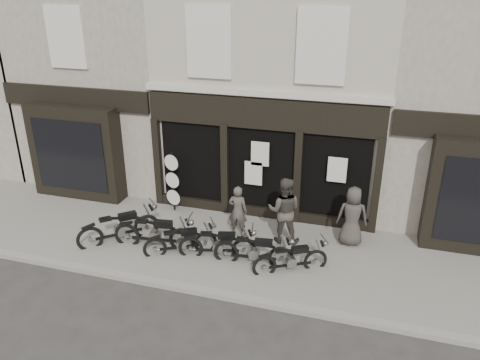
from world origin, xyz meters
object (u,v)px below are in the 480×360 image
(man_right, at_px, (352,216))
(man_left, at_px, (238,211))
(motorcycle_2, at_px, (181,243))
(motorcycle_5, at_px, (291,261))
(motorcycle_0, at_px, (120,230))
(man_centre, at_px, (284,210))
(motorcycle_3, at_px, (218,247))
(advert_sign_post, at_px, (173,185))
(motorcycle_1, at_px, (155,236))
(motorcycle_4, at_px, (255,253))

(man_right, bearing_deg, man_left, 1.90)
(motorcycle_2, relative_size, motorcycle_5, 1.01)
(motorcycle_0, bearing_deg, man_centre, -27.21)
(motorcycle_3, relative_size, advert_sign_post, 0.98)
(motorcycle_3, xyz_separation_m, man_right, (3.37, 1.69, 0.59))
(motorcycle_2, bearing_deg, motorcycle_0, 147.22)
(motorcycle_1, bearing_deg, man_right, 10.57)
(motorcycle_4, relative_size, advert_sign_post, 1.01)
(man_centre, bearing_deg, advert_sign_post, -18.42)
(motorcycle_0, distance_m, motorcycle_3, 2.98)
(motorcycle_4, bearing_deg, advert_sign_post, 139.60)
(man_centre, bearing_deg, motorcycle_4, 64.72)
(man_centre, bearing_deg, motorcycle_1, 15.80)
(motorcycle_0, distance_m, man_left, 3.43)
(motorcycle_5, xyz_separation_m, man_right, (1.35, 1.80, 0.61))
(motorcycle_1, xyz_separation_m, motorcycle_2, (0.83, -0.09, -0.06))
(motorcycle_1, distance_m, motorcycle_4, 2.89)
(motorcycle_0, distance_m, man_right, 6.60)
(motorcycle_2, bearing_deg, advert_sign_post, 88.22)
(motorcycle_5, bearing_deg, man_left, 114.90)
(advert_sign_post, bearing_deg, motorcycle_2, -49.54)
(man_left, distance_m, advert_sign_post, 2.62)
(man_left, distance_m, man_centre, 1.36)
(man_left, relative_size, advert_sign_post, 0.73)
(man_right, bearing_deg, motorcycle_2, 16.38)
(man_centre, bearing_deg, motorcycle_5, 104.31)
(motorcycle_3, bearing_deg, motorcycle_4, -16.68)
(motorcycle_1, distance_m, man_right, 5.53)
(motorcycle_5, bearing_deg, motorcycle_4, 147.97)
(man_left, bearing_deg, man_right, -171.51)
(motorcycle_5, distance_m, advert_sign_post, 4.91)
(motorcycle_3, distance_m, advert_sign_post, 3.21)
(motorcycle_1, distance_m, advert_sign_post, 2.30)
(motorcycle_0, height_order, motorcycle_2, motorcycle_0)
(motorcycle_2, relative_size, motorcycle_4, 0.86)
(motorcycle_5, bearing_deg, motorcycle_1, 149.95)
(advert_sign_post, bearing_deg, man_centre, -1.05)
(motorcycle_4, bearing_deg, motorcycle_5, -9.83)
(man_left, xyz_separation_m, man_centre, (1.35, 0.04, 0.20))
(motorcycle_3, bearing_deg, motorcycle_1, 166.39)
(motorcycle_1, relative_size, motorcycle_2, 1.28)
(man_centre, relative_size, advert_sign_post, 0.92)
(motorcycle_0, xyz_separation_m, man_right, (6.35, 1.71, 0.54))
(motorcycle_3, height_order, man_right, man_right)
(motorcycle_2, xyz_separation_m, motorcycle_3, (1.04, 0.10, 0.02))
(motorcycle_3, bearing_deg, advert_sign_post, 122.34)
(motorcycle_1, relative_size, motorcycle_4, 1.10)
(man_centre, bearing_deg, man_left, -3.67)
(man_centre, xyz_separation_m, man_right, (1.85, 0.39, -0.10))
(motorcycle_3, bearing_deg, man_centre, 26.74)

